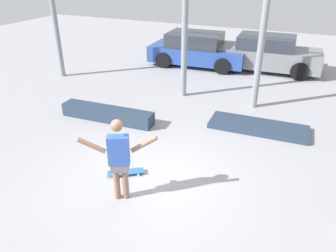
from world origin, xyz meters
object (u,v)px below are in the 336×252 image
parked_car_blue (197,50)px  grind_box (107,114)px  skateboard (126,172)px  manual_pad (258,127)px  skateboarder (119,156)px  parked_car_grey (268,54)px

parked_car_blue → grind_box: bearing=-98.0°
skateboard → grind_box: 2.88m
manual_pad → parked_car_blue: size_ratio=0.63×
skateboarder → parked_car_blue: 9.41m
skateboard → parked_car_grey: size_ratio=0.18×
skateboard → parked_car_blue: (-1.39, 8.55, 0.62)m
skateboarder → grind_box: 3.71m
skateboard → manual_pad: bearing=21.6°
grind_box → manual_pad: 4.33m
grind_box → manual_pad: size_ratio=1.06×
manual_pad → parked_car_grey: bearing=96.9°
skateboarder → parked_car_grey: skateboarder is taller
parked_car_blue → manual_pad: bearing=-58.3°
parked_car_blue → parked_car_grey: parked_car_grey is taller
parked_car_grey → grind_box: bearing=-120.0°
manual_pad → parked_car_blue: bearing=125.3°
skateboard → manual_pad: manual_pad is taller
grind_box → manual_pad: bearing=16.4°
grind_box → parked_car_blue: parked_car_blue is taller
skateboarder → parked_car_blue: size_ratio=0.40×
manual_pad → parked_car_blue: 6.35m
grind_box → manual_pad: (4.15, 1.22, -0.13)m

